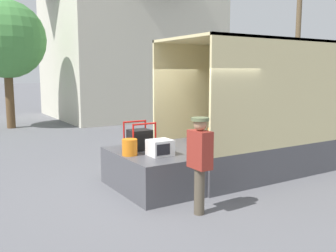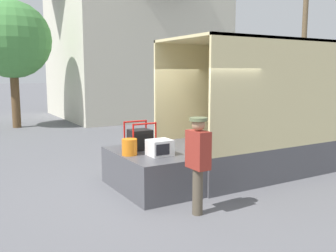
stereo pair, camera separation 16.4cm
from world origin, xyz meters
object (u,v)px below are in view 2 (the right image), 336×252
(worker_person, at_px, (198,156))
(utility_pole, at_px, (305,29))
(microwave, at_px, (160,148))
(street_tree, at_px, (12,40))
(portable_generator, at_px, (141,139))
(box_truck, at_px, (300,129))
(orange_bucket, at_px, (129,147))

(worker_person, distance_m, utility_pole, 16.67)
(worker_person, bearing_deg, utility_pole, 34.47)
(microwave, bearing_deg, utility_pole, 30.49)
(street_tree, bearing_deg, utility_pole, -12.72)
(portable_generator, height_order, worker_person, worker_person)
(box_truck, relative_size, microwave, 14.39)
(portable_generator, height_order, utility_pole, utility_pole)
(box_truck, bearing_deg, orange_bucket, -179.65)
(microwave, bearing_deg, box_truck, 4.68)
(portable_generator, bearing_deg, box_truck, -4.43)
(box_truck, bearing_deg, utility_pole, 40.15)
(portable_generator, bearing_deg, microwave, -84.76)
(worker_person, bearing_deg, portable_generator, 92.40)
(box_truck, height_order, microwave, box_truck)
(orange_bucket, relative_size, worker_person, 0.19)
(box_truck, distance_m, worker_person, 4.77)
(microwave, distance_m, orange_bucket, 0.61)
(microwave, height_order, orange_bucket, orange_bucket)
(orange_bucket, bearing_deg, worker_person, -72.28)
(worker_person, bearing_deg, street_tree, 94.84)
(box_truck, xyz_separation_m, microwave, (-4.48, -0.37, 0.01))
(microwave, bearing_deg, orange_bucket, 146.20)
(portable_generator, height_order, street_tree, street_tree)
(utility_pole, height_order, street_tree, utility_pole)
(box_truck, bearing_deg, worker_person, -159.58)
(worker_person, relative_size, utility_pole, 0.18)
(street_tree, bearing_deg, microwave, -84.70)
(microwave, relative_size, street_tree, 0.08)
(orange_bucket, xyz_separation_m, worker_person, (0.52, -1.63, 0.08))
(street_tree, bearing_deg, portable_generator, -84.70)
(worker_person, height_order, street_tree, street_tree)
(box_truck, bearing_deg, portable_generator, 175.57)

